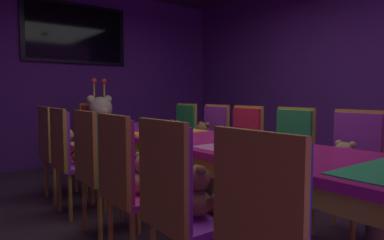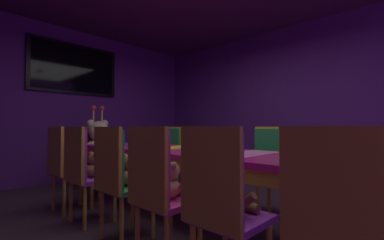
{
  "view_description": "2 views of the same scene",
  "coord_description": "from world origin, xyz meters",
  "px_view_note": "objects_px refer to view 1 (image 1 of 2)",
  "views": [
    {
      "loc": [
        -1.79,
        -2.24,
        1.11
      ],
      "look_at": [
        -0.19,
        -0.13,
        0.91
      ],
      "focal_mm": 31.82,
      "sensor_mm": 36.0,
      "label": 1
    },
    {
      "loc": [
        -2.02,
        -1.76,
        0.98
      ],
      "look_at": [
        -0.21,
        -0.05,
        1.05
      ],
      "focal_mm": 24.62,
      "sensor_mm": 36.0,
      "label": 2
    }
  ],
  "objects_px": {
    "teddy_left_2": "(145,176)",
    "teddy_left_5": "(67,143)",
    "chair_right_5": "(182,133)",
    "teddy_right_4": "(203,138)",
    "teddy_left_1": "(198,194)",
    "chair_right_4": "(212,137)",
    "chair_left_0": "(270,235)",
    "chair_right_1": "(353,159)",
    "chair_left_2": "(125,176)",
    "teddy_right_5": "(173,133)",
    "chair_left_3": "(95,161)",
    "chair_left_1": "(175,196)",
    "wall_tv": "(76,33)",
    "chair_left_5": "(53,144)",
    "teddy_left_4": "(83,152)",
    "chair_right_2": "(290,149)",
    "throne_chair": "(97,131)",
    "king_teddy_bear": "(101,122)",
    "chair_right_3": "(243,142)",
    "banquet_table": "(201,147)",
    "chair_left_4": "(68,151)",
    "teddy_right_3": "(233,145)",
    "teddy_right_1": "(343,163)",
    "teddy_left_3": "(113,161)"
  },
  "relations": [
    {
      "from": "chair_left_3",
      "to": "chair_right_3",
      "type": "bearing_deg",
      "value": 1.24
    },
    {
      "from": "teddy_left_1",
      "to": "teddy_right_1",
      "type": "xyz_separation_m",
      "value": [
        1.38,
        -0.05,
        0.0
      ]
    },
    {
      "from": "banquet_table",
      "to": "teddy_right_3",
      "type": "bearing_deg",
      "value": 24.36
    },
    {
      "from": "chair_right_1",
      "to": "chair_right_5",
      "type": "height_order",
      "value": "same"
    },
    {
      "from": "chair_left_5",
      "to": "king_teddy_bear",
      "type": "distance_m",
      "value": 1.13
    },
    {
      "from": "chair_left_2",
      "to": "chair_left_5",
      "type": "distance_m",
      "value": 1.74
    },
    {
      "from": "chair_right_3",
      "to": "wall_tv",
      "type": "distance_m",
      "value": 3.26
    },
    {
      "from": "chair_right_4",
      "to": "throne_chair",
      "type": "height_order",
      "value": "same"
    },
    {
      "from": "chair_right_3",
      "to": "chair_right_2",
      "type": "bearing_deg",
      "value": 93.02
    },
    {
      "from": "teddy_left_5",
      "to": "chair_right_3",
      "type": "height_order",
      "value": "chair_right_3"
    },
    {
      "from": "chair_left_1",
      "to": "throne_chair",
      "type": "bearing_deg",
      "value": 75.24
    },
    {
      "from": "chair_right_5",
      "to": "teddy_left_1",
      "type": "bearing_deg",
      "value": 56.27
    },
    {
      "from": "throne_chair",
      "to": "king_teddy_bear",
      "type": "bearing_deg",
      "value": -0.0
    },
    {
      "from": "teddy_left_2",
      "to": "teddy_left_5",
      "type": "height_order",
      "value": "teddy_left_5"
    },
    {
      "from": "king_teddy_bear",
      "to": "chair_left_3",
      "type": "bearing_deg",
      "value": -23.37
    },
    {
      "from": "chair_left_1",
      "to": "chair_right_5",
      "type": "bearing_deg",
      "value": 53.87
    },
    {
      "from": "chair_left_2",
      "to": "teddy_right_5",
      "type": "relative_size",
      "value": 2.94
    },
    {
      "from": "teddy_left_2",
      "to": "chair_right_5",
      "type": "distance_m",
      "value": 2.36
    },
    {
      "from": "chair_right_4",
      "to": "king_teddy_bear",
      "type": "xyz_separation_m",
      "value": [
        -0.85,
        1.33,
        0.14
      ]
    },
    {
      "from": "teddy_left_2",
      "to": "banquet_table",
      "type": "bearing_deg",
      "value": 23.63
    },
    {
      "from": "teddy_right_4",
      "to": "chair_left_4",
      "type": "bearing_deg",
      "value": -1.17
    },
    {
      "from": "teddy_left_2",
      "to": "chair_left_3",
      "type": "height_order",
      "value": "chair_left_3"
    },
    {
      "from": "chair_left_0",
      "to": "chair_right_1",
      "type": "distance_m",
      "value": 1.76
    },
    {
      "from": "teddy_left_1",
      "to": "chair_left_5",
      "type": "bearing_deg",
      "value": 93.33
    },
    {
      "from": "chair_left_1",
      "to": "chair_right_1",
      "type": "xyz_separation_m",
      "value": [
        1.67,
        -0.05,
        0.0
      ]
    },
    {
      "from": "teddy_right_4",
      "to": "king_teddy_bear",
      "type": "relative_size",
      "value": 0.4
    },
    {
      "from": "chair_left_2",
      "to": "chair_left_3",
      "type": "bearing_deg",
      "value": 87.02
    },
    {
      "from": "chair_left_0",
      "to": "chair_right_1",
      "type": "relative_size",
      "value": 1.0
    },
    {
      "from": "teddy_left_4",
      "to": "chair_right_3",
      "type": "relative_size",
      "value": 0.28
    },
    {
      "from": "chair_left_0",
      "to": "chair_left_5",
      "type": "xyz_separation_m",
      "value": [
        0.01,
        2.89,
        0.0
      ]
    },
    {
      "from": "teddy_left_2",
      "to": "chair_right_4",
      "type": "height_order",
      "value": "chair_right_4"
    },
    {
      "from": "teddy_right_4",
      "to": "teddy_left_1",
      "type": "bearing_deg",
      "value": 50.48
    },
    {
      "from": "teddy_left_5",
      "to": "chair_right_1",
      "type": "distance_m",
      "value": 2.77
    },
    {
      "from": "teddy_left_5",
      "to": "teddy_right_1",
      "type": "distance_m",
      "value": 2.7
    },
    {
      "from": "chair_left_1",
      "to": "chair_right_4",
      "type": "distance_m",
      "value": 2.39
    },
    {
      "from": "chair_right_2",
      "to": "teddy_right_4",
      "type": "bearing_deg",
      "value": -82.16
    },
    {
      "from": "banquet_table",
      "to": "king_teddy_bear",
      "type": "bearing_deg",
      "value": 90.0
    },
    {
      "from": "teddy_left_1",
      "to": "chair_left_5",
      "type": "height_order",
      "value": "chair_left_5"
    },
    {
      "from": "teddy_left_1",
      "to": "chair_left_4",
      "type": "distance_m",
      "value": 1.73
    },
    {
      "from": "chair_left_2",
      "to": "teddy_right_4",
      "type": "xyz_separation_m",
      "value": [
        1.55,
        1.15,
        0.0
      ]
    },
    {
      "from": "teddy_left_4",
      "to": "teddy_left_5",
      "type": "height_order",
      "value": "teddy_left_5"
    },
    {
      "from": "teddy_right_4",
      "to": "throne_chair",
      "type": "relative_size",
      "value": 0.35
    },
    {
      "from": "chair_left_3",
      "to": "teddy_right_1",
      "type": "relative_size",
      "value": 3.15
    },
    {
      "from": "wall_tv",
      "to": "chair_left_2",
      "type": "bearing_deg",
      "value": -104.01
    },
    {
      "from": "chair_right_2",
      "to": "chair_right_3",
      "type": "xyz_separation_m",
      "value": [
        -0.03,
        0.58,
        0.0
      ]
    },
    {
      "from": "chair_left_3",
      "to": "chair_right_1",
      "type": "xyz_separation_m",
      "value": [
        1.65,
        -1.17,
        0.0
      ]
    },
    {
      "from": "teddy_left_4",
      "to": "chair_right_5",
      "type": "bearing_deg",
      "value": 20.65
    },
    {
      "from": "chair_left_1",
      "to": "chair_right_1",
      "type": "bearing_deg",
      "value": -1.6
    },
    {
      "from": "teddy_left_3",
      "to": "chair_left_5",
      "type": "bearing_deg",
      "value": 97.43
    },
    {
      "from": "teddy_left_5",
      "to": "chair_right_1",
      "type": "bearing_deg",
      "value": -57.0
    }
  ]
}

